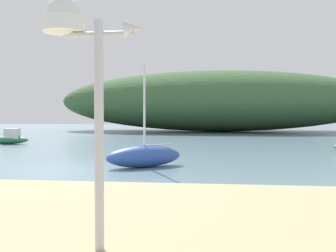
# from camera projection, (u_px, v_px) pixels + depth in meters

# --- Properties ---
(ground_plane) EXTENTS (120.00, 120.00, 0.00)m
(ground_plane) POSITION_uv_depth(u_px,v_px,m) (84.00, 169.00, 13.71)
(ground_plane) COLOR slate
(distant_hill) EXTENTS (36.03, 13.20, 6.80)m
(distant_hill) POSITION_uv_depth(u_px,v_px,m) (218.00, 101.00, 44.11)
(distant_hill) COLOR #3D6038
(distant_hill) RESTS_ON ground
(mast_structure) EXTENTS (1.30, 0.53, 3.22)m
(mast_structure) POSITION_uv_depth(u_px,v_px,m) (74.00, 41.00, 4.96)
(mast_structure) COLOR silver
(mast_structure) RESTS_ON beach_sand
(motorboat_mid_channel) EXTENTS (2.67, 1.27, 1.00)m
(motorboat_mid_channel) POSITION_uv_depth(u_px,v_px,m) (9.00, 138.00, 25.33)
(motorboat_mid_channel) COLOR #287A4C
(motorboat_mid_channel) RESTS_ON ground
(sailboat_west_reach) EXTENTS (2.90, 2.42, 3.79)m
(sailboat_west_reach) POSITION_uv_depth(u_px,v_px,m) (144.00, 156.00, 14.23)
(sailboat_west_reach) COLOR #2D4C9E
(sailboat_west_reach) RESTS_ON ground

